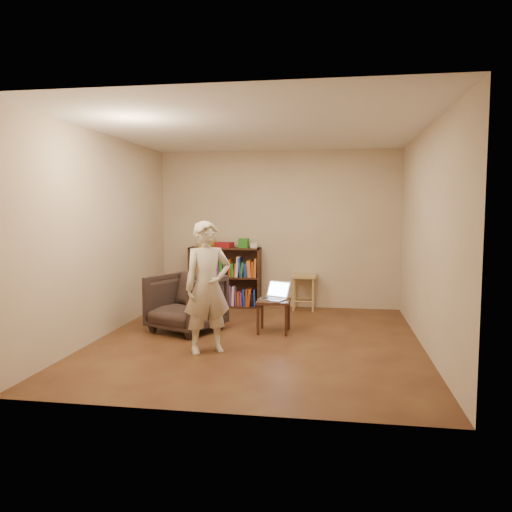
% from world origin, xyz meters
% --- Properties ---
extents(floor, '(4.50, 4.50, 0.00)m').
position_xyz_m(floor, '(0.00, 0.00, 0.00)').
color(floor, '#401D14').
rests_on(floor, ground).
extents(ceiling, '(4.50, 4.50, 0.00)m').
position_xyz_m(ceiling, '(0.00, 0.00, 2.60)').
color(ceiling, silver).
rests_on(ceiling, wall_back).
extents(wall_back, '(4.00, 0.00, 4.00)m').
position_xyz_m(wall_back, '(0.00, 2.25, 1.30)').
color(wall_back, beige).
rests_on(wall_back, floor).
extents(wall_left, '(0.00, 4.50, 4.50)m').
position_xyz_m(wall_left, '(-2.00, 0.00, 1.30)').
color(wall_left, beige).
rests_on(wall_left, floor).
extents(wall_right, '(0.00, 4.50, 4.50)m').
position_xyz_m(wall_right, '(2.00, 0.00, 1.30)').
color(wall_right, beige).
rests_on(wall_right, floor).
extents(bookshelf, '(1.20, 0.30, 1.00)m').
position_xyz_m(bookshelf, '(-0.88, 2.09, 0.44)').
color(bookshelf, black).
rests_on(bookshelf, floor).
extents(box_yellow, '(0.24, 0.20, 0.17)m').
position_xyz_m(box_yellow, '(-1.18, 2.09, 1.09)').
color(box_yellow, gold).
rests_on(box_yellow, bookshelf).
extents(red_cloth, '(0.31, 0.26, 0.09)m').
position_xyz_m(red_cloth, '(-0.88, 2.06, 1.05)').
color(red_cloth, maroon).
rests_on(red_cloth, bookshelf).
extents(box_green, '(0.16, 0.16, 0.15)m').
position_xyz_m(box_green, '(-0.56, 2.08, 1.08)').
color(box_green, '#27731E').
rests_on(box_green, bookshelf).
extents(box_white, '(0.12, 0.12, 0.08)m').
position_xyz_m(box_white, '(-0.39, 2.07, 1.04)').
color(box_white, silver).
rests_on(box_white, bookshelf).
extents(stool, '(0.40, 0.40, 0.57)m').
position_xyz_m(stool, '(0.45, 2.03, 0.46)').
color(stool, tan).
rests_on(stool, floor).
extents(armchair, '(1.10, 1.11, 0.77)m').
position_xyz_m(armchair, '(-1.03, 0.34, 0.39)').
color(armchair, '#2E211E').
rests_on(armchair, floor).
extents(side_table, '(0.43, 0.43, 0.44)m').
position_xyz_m(side_table, '(0.15, 0.47, 0.36)').
color(side_table, black).
rests_on(side_table, floor).
extents(laptop, '(0.43, 0.44, 0.23)m').
position_xyz_m(laptop, '(0.16, 0.51, 0.49)').
color(laptop, '#AFAEB3').
rests_on(laptop, side_table).
extents(person, '(0.66, 0.60, 1.51)m').
position_xyz_m(person, '(-0.48, -0.58, 0.75)').
color(person, beige).
rests_on(person, floor).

